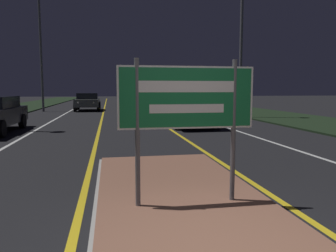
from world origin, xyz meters
The scene contains 14 objects.
median_island centered at (0.00, 1.74, 0.04)m, with size 2.67×6.94×0.10m.
verge_right centered at (9.50, 20.00, 0.04)m, with size 5.00×100.00×0.08m.
centre_line_yellow_left centered at (-1.53, 25.00, 0.00)m, with size 0.12×70.00×0.01m.
centre_line_yellow_right centered at (1.53, 25.00, 0.00)m, with size 0.12×70.00×0.01m.
lane_line_white_left centered at (-4.20, 25.00, 0.00)m, with size 0.12×70.00×0.01m.
lane_line_white_right centered at (4.20, 25.00, 0.00)m, with size 0.12×70.00×0.01m.
edge_line_white_left centered at (-7.20, 25.00, 0.00)m, with size 0.10×70.00×0.01m.
edge_line_white_right centered at (7.20, 25.00, 0.00)m, with size 0.10×70.00×0.01m.
highway_sign centered at (0.00, 1.74, 1.54)m, with size 1.95×0.07×2.06m.
streetlight_left_far centered at (-6.20, 24.31, 6.60)m, with size 0.52×0.52×10.52m.
streetlight_right_near centered at (6.63, 15.80, 5.86)m, with size 0.56×0.56×8.73m.
car_receding_0 centered at (2.67, 12.36, 0.74)m, with size 2.01×4.75×1.38m.
car_receding_1 centered at (5.90, 25.58, 0.80)m, with size 2.00×4.50×1.55m.
car_approaching_1 centered at (-2.82, 24.99, 0.77)m, with size 2.00×4.16×1.43m.
Camera 1 is at (-1.08, -2.76, 1.74)m, focal length 35.00 mm.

